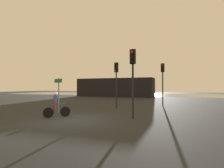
{
  "coord_description": "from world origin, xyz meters",
  "views": [
    {
      "loc": [
        5.99,
        -8.71,
        1.96
      ],
      "look_at": [
        0.5,
        5.0,
        2.2
      ],
      "focal_mm": 28.0,
      "sensor_mm": 36.0,
      "label": 1
    }
  ],
  "objects_px": {
    "traffic_light_far_right": "(163,76)",
    "direction_sign_post": "(59,90)",
    "traffic_light_center": "(116,76)",
    "traffic_light_near_right": "(133,70)",
    "distant_building": "(115,87)",
    "cyclist": "(56,105)"
  },
  "relations": [
    {
      "from": "distant_building",
      "to": "traffic_light_near_right",
      "type": "distance_m",
      "value": 24.78
    },
    {
      "from": "distant_building",
      "to": "direction_sign_post",
      "type": "distance_m",
      "value": 22.99
    },
    {
      "from": "direction_sign_post",
      "to": "cyclist",
      "type": "relative_size",
      "value": 1.6
    },
    {
      "from": "traffic_light_far_right",
      "to": "direction_sign_post",
      "type": "height_order",
      "value": "traffic_light_far_right"
    },
    {
      "from": "traffic_light_far_right",
      "to": "cyclist",
      "type": "height_order",
      "value": "traffic_light_far_right"
    },
    {
      "from": "traffic_light_center",
      "to": "traffic_light_near_right",
      "type": "relative_size",
      "value": 0.98
    },
    {
      "from": "distant_building",
      "to": "cyclist",
      "type": "bearing_deg",
      "value": -77.97
    },
    {
      "from": "traffic_light_far_right",
      "to": "traffic_light_near_right",
      "type": "height_order",
      "value": "traffic_light_far_right"
    },
    {
      "from": "traffic_light_near_right",
      "to": "direction_sign_post",
      "type": "distance_m",
      "value": 5.83
    },
    {
      "from": "traffic_light_far_right",
      "to": "traffic_light_near_right",
      "type": "bearing_deg",
      "value": 95.54
    },
    {
      "from": "distant_building",
      "to": "direction_sign_post",
      "type": "relative_size",
      "value": 5.96
    },
    {
      "from": "traffic_light_far_right",
      "to": "cyclist",
      "type": "xyz_separation_m",
      "value": [
        -5.68,
        -9.78,
        -2.25
      ]
    },
    {
      "from": "traffic_light_far_right",
      "to": "cyclist",
      "type": "bearing_deg",
      "value": 71.78
    },
    {
      "from": "traffic_light_near_right",
      "to": "cyclist",
      "type": "height_order",
      "value": "traffic_light_near_right"
    },
    {
      "from": "traffic_light_center",
      "to": "traffic_light_near_right",
      "type": "distance_m",
      "value": 5.42
    },
    {
      "from": "traffic_light_far_right",
      "to": "distant_building",
      "type": "bearing_deg",
      "value": -40.91
    },
    {
      "from": "traffic_light_center",
      "to": "traffic_light_far_right",
      "type": "relative_size",
      "value": 0.95
    },
    {
      "from": "distant_building",
      "to": "traffic_light_far_right",
      "type": "distance_m",
      "value": 17.92
    },
    {
      "from": "traffic_light_far_right",
      "to": "direction_sign_post",
      "type": "xyz_separation_m",
      "value": [
        -6.63,
        -8.36,
        -1.37
      ]
    },
    {
      "from": "direction_sign_post",
      "to": "cyclist",
      "type": "xyz_separation_m",
      "value": [
        0.95,
        -1.42,
        -0.88
      ]
    },
    {
      "from": "direction_sign_post",
      "to": "traffic_light_center",
      "type": "bearing_deg",
      "value": -98.48
    },
    {
      "from": "traffic_light_center",
      "to": "traffic_light_far_right",
      "type": "height_order",
      "value": "traffic_light_far_right"
    }
  ]
}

